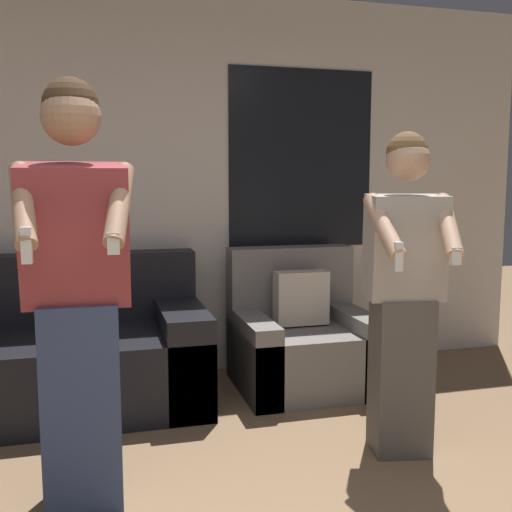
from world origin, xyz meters
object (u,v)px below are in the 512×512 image
couch (53,357)px  person_right (404,292)px  armchair (301,341)px  person_left (78,294)px

couch → person_right: 2.14m
armchair → person_right: bearing=-82.2°
armchair → person_left: (-1.41, -1.21, 0.61)m
couch → person_left: size_ratio=1.03×
armchair → person_right: (0.15, -1.10, 0.52)m
person_left → person_right: person_left is taller
person_left → person_right: (1.56, 0.12, -0.09)m
couch → person_left: (0.20, -1.23, 0.61)m
person_left → person_right: bearing=4.3°
couch → armchair: bearing=-0.6°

